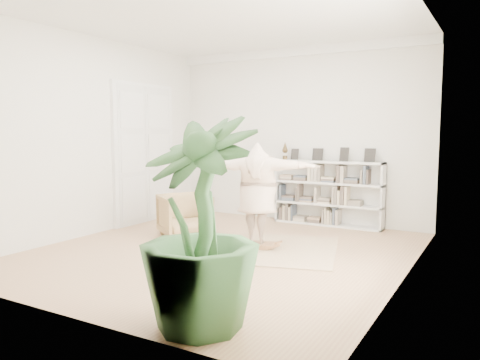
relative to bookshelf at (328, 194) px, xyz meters
The scene contains 9 objects.
floor 2.98m from the bookshelf, 104.79° to the right, with size 6.00×6.00×0.00m, color #9E7251.
room_shell 2.97m from the bookshelf, behind, with size 6.00×6.00×6.00m.
doors 3.84m from the bookshelf, 156.24° to the right, with size 0.09×1.78×2.92m.
bookshelf is the anchor object (origin of this frame).
armchair 2.96m from the bookshelf, 129.59° to the right, with size 0.82×0.85×0.77m, color tan.
rug 2.50m from the bookshelf, 98.45° to the right, with size 2.50×2.00×0.02m, color tan.
rocker_board 2.48m from the bookshelf, 98.45° to the right, with size 0.61×0.46×0.12m.
person 2.44m from the bookshelf, 98.45° to the right, with size 1.98×0.54×1.61m, color beige.
houseplant 5.41m from the bookshelf, 83.86° to the right, with size 1.14×1.14×2.04m, color #2F592C.
Camera 1 is at (3.81, -6.14, 1.89)m, focal length 35.00 mm.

